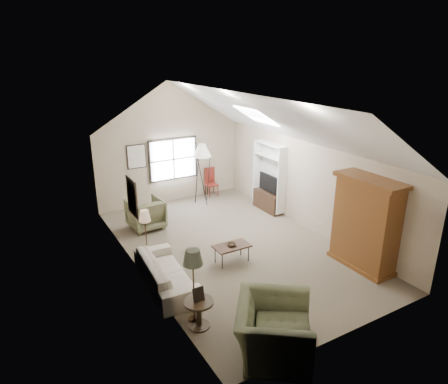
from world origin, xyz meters
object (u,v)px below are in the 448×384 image
armoire (366,223)px  coffee_table (232,254)px  sofa (166,272)px  armchair_near (274,329)px  side_chair (212,182)px  armchair_far (146,214)px  side_table (199,314)px

armoire → coffee_table: armoire is taller
armoire → sofa: size_ratio=0.99×
armchair_near → side_chair: bearing=16.5°
armchair_far → coffee_table: size_ratio=1.10×
armchair_far → sofa: bearing=73.6°
sofa → side_table: sofa is taller
side_table → side_chair: (3.61, 6.17, 0.22)m
armoire → armchair_far: (-3.72, 4.66, -0.66)m
sofa → side_chair: side_chair is taller
coffee_table → side_table: bearing=-135.3°
sofa → side_table: size_ratio=3.99×
sofa → coffee_table: 1.79m
armchair_near → side_table: armchair_near is taller
armchair_far → side_table: size_ratio=1.73×
coffee_table → side_table: 2.50m
sofa → side_table: bearing=-175.9°
side_chair → armchair_near: bearing=-107.8°
armchair_near → side_table: bearing=70.2°
armchair_near → armchair_far: size_ratio=1.48×
armchair_near → side_chair: side_chair is taller
sofa → armchair_far: 3.20m
armchair_near → side_chair: size_ratio=1.43×
armchair_near → side_chair: 7.92m
side_table → armchair_near: bearing=-57.2°
armchair_near → coffee_table: (0.99, 2.99, -0.24)m
coffee_table → side_table: size_ratio=1.58×
armoire → armchair_near: armoire is taller
armchair_near → coffee_table: armchair_near is taller
sofa → side_chair: bearing=-34.2°
armoire → side_table: (-4.38, -0.07, -0.82)m
sofa → armchair_far: size_ratio=2.31×
armchair_far → side_table: bearing=77.6°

